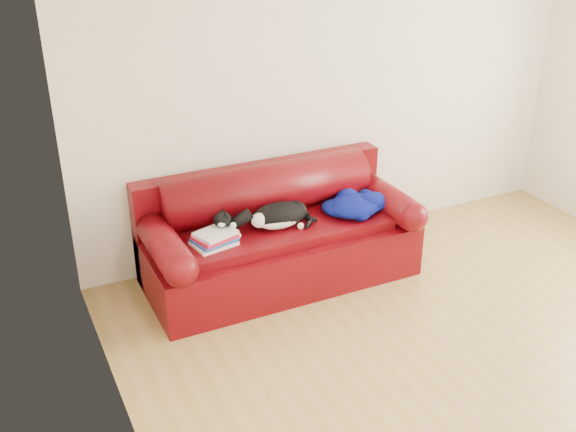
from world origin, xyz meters
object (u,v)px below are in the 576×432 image
object	(u,v)px
blanket	(355,204)
book_stack	(215,238)
cat	(279,216)
sofa_base	(280,252)

from	to	relation	value
blanket	book_stack	bearing A→B (deg)	-178.70
blanket	cat	bearing A→B (deg)	177.35
sofa_base	book_stack	bearing A→B (deg)	-168.02
book_stack	blanket	bearing A→B (deg)	1.30
cat	book_stack	bearing A→B (deg)	-173.89
book_stack	cat	xyz separation A→B (m)	(0.54, 0.06, 0.04)
cat	blanket	distance (m)	0.65
book_stack	blanket	size ratio (longest dim) A/B	0.58
book_stack	cat	distance (m)	0.54
book_stack	blanket	world-z (taller)	blanket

